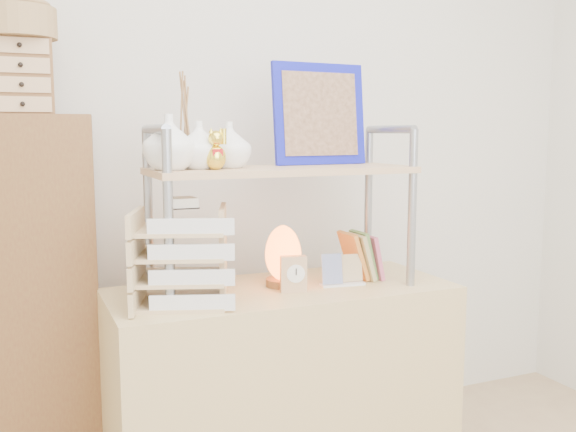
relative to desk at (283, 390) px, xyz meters
name	(u,v)px	position (x,y,z in m)	size (l,w,h in m)	color
desk	(283,390)	(0.00, 0.00, 0.00)	(1.20, 0.50, 0.75)	tan
cabinet	(33,307)	(-0.81, 0.37, 0.30)	(0.45, 0.24, 1.35)	brown
hutch	(252,159)	(-0.11, 0.01, 0.83)	(0.93, 0.34, 0.79)	#92969F
letter_tray	(182,262)	(-0.37, -0.08, 0.51)	(0.35, 0.34, 0.34)	tan
salt_lamp	(283,255)	(0.01, 0.02, 0.49)	(0.14, 0.13, 0.22)	brown
desk_clock	(294,274)	(0.01, -0.07, 0.44)	(0.09, 0.06, 0.12)	tan
postcard_stand	(342,276)	(0.21, -0.05, 0.41)	(0.17, 0.06, 0.12)	white
drawer_chest	(21,77)	(-0.81, 0.35, 1.10)	(0.20, 0.16, 0.25)	brown
woven_basket	(18,23)	(-0.81, 0.35, 1.28)	(0.25, 0.25, 0.10)	olive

